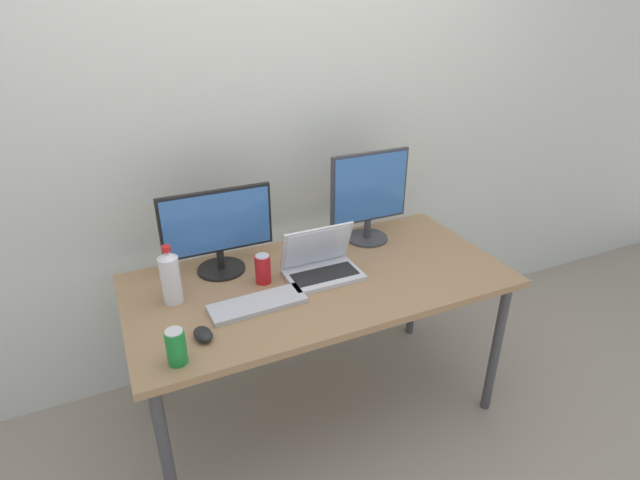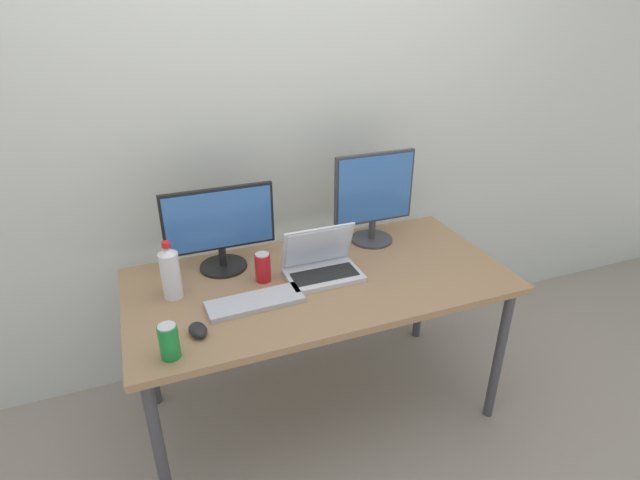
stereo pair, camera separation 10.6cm
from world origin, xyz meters
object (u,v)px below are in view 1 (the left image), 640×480
(monitor_center, at_px, (369,195))
(mouse_by_keyboard, at_px, (203,334))
(work_desk, at_px, (320,290))
(water_bottle, at_px, (170,277))
(keyboard_main, at_px, (258,304))
(soda_can_near_keyboard, at_px, (263,269))
(soda_can_by_laptop, at_px, (176,347))
(monitor_left, at_px, (218,229))
(laptop_silver, at_px, (321,264))

(monitor_center, bearing_deg, mouse_by_keyboard, -153.83)
(work_desk, relative_size, water_bottle, 6.60)
(keyboard_main, xyz_separation_m, soda_can_near_keyboard, (0.08, 0.16, 0.05))
(work_desk, bearing_deg, soda_can_by_laptop, -155.43)
(monitor_left, relative_size, keyboard_main, 1.26)
(soda_can_near_keyboard, xyz_separation_m, soda_can_by_laptop, (-0.42, -0.36, 0.00))
(work_desk, xyz_separation_m, monitor_center, (0.36, 0.24, 0.30))
(work_desk, bearing_deg, monitor_center, 33.40)
(water_bottle, xyz_separation_m, soda_can_near_keyboard, (0.37, -0.01, -0.05))
(work_desk, height_order, keyboard_main, keyboard_main)
(monitor_left, distance_m, water_bottle, 0.29)
(soda_can_near_keyboard, relative_size, soda_can_by_laptop, 1.00)
(monitor_left, relative_size, soda_can_near_keyboard, 3.74)
(water_bottle, bearing_deg, laptop_silver, -4.76)
(monitor_center, height_order, soda_can_by_laptop, monitor_center)
(monitor_left, bearing_deg, soda_can_by_laptop, -118.00)
(laptop_silver, height_order, soda_can_near_keyboard, laptop_silver)
(laptop_silver, bearing_deg, monitor_left, 151.13)
(water_bottle, relative_size, soda_can_near_keyboard, 1.93)
(monitor_left, relative_size, water_bottle, 1.94)
(monitor_center, height_order, mouse_by_keyboard, monitor_center)
(work_desk, relative_size, soda_can_by_laptop, 12.71)
(laptop_silver, distance_m, soda_can_near_keyboard, 0.25)
(monitor_left, bearing_deg, mouse_by_keyboard, -112.15)
(work_desk, xyz_separation_m, monitor_left, (-0.36, 0.24, 0.26))
(monitor_center, bearing_deg, soda_can_by_laptop, -152.07)
(laptop_silver, relative_size, soda_can_near_keyboard, 2.50)
(monitor_center, bearing_deg, water_bottle, -170.42)
(mouse_by_keyboard, relative_size, soda_can_by_laptop, 0.74)
(laptop_silver, relative_size, water_bottle, 1.30)
(work_desk, xyz_separation_m, soda_can_by_laptop, (-0.65, -0.30, 0.12))
(keyboard_main, bearing_deg, work_desk, 14.82)
(work_desk, height_order, soda_can_by_laptop, soda_can_by_laptop)
(mouse_by_keyboard, relative_size, soda_can_near_keyboard, 0.74)
(work_desk, relative_size, monitor_center, 3.64)
(monitor_left, xyz_separation_m, laptop_silver, (0.38, -0.21, -0.15))
(monitor_left, distance_m, mouse_by_keyboard, 0.51)
(mouse_by_keyboard, distance_m, soda_can_near_keyboard, 0.42)
(laptop_silver, bearing_deg, soda_can_near_keyboard, 170.57)
(monitor_center, distance_m, laptop_silver, 0.45)
(monitor_left, bearing_deg, work_desk, -33.07)
(monitor_center, xyz_separation_m, soda_can_near_keyboard, (-0.59, -0.17, -0.17))
(work_desk, distance_m, keyboard_main, 0.33)
(work_desk, height_order, water_bottle, water_bottle)
(monitor_left, xyz_separation_m, mouse_by_keyboard, (-0.18, -0.44, -0.18))
(laptop_silver, bearing_deg, water_bottle, 175.24)
(keyboard_main, relative_size, soda_can_near_keyboard, 2.97)
(work_desk, height_order, monitor_center, monitor_center)
(monitor_center, relative_size, soda_can_near_keyboard, 3.49)
(laptop_silver, height_order, keyboard_main, laptop_silver)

